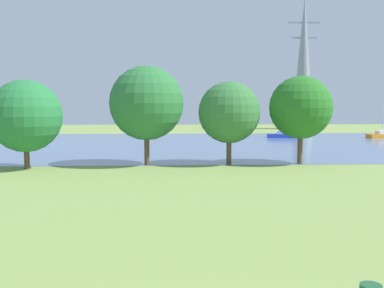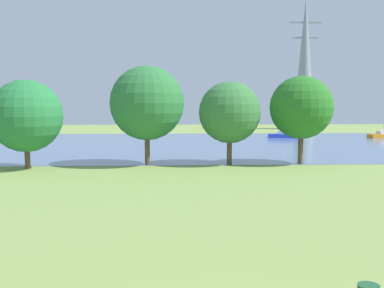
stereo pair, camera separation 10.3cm
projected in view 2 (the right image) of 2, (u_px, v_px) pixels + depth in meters
The scene contains 9 objects.
ground_plane at pixel (192, 182), 31.62m from camera, with size 160.00×160.00×0.00m, color #7F994C.
water_surface at pixel (183, 144), 59.48m from camera, with size 140.00×40.00×0.02m, color slate.
sailboat_blue at pixel (284, 135), 70.04m from camera, with size 5.00×2.41×6.55m.
sailboat_orange at pixel (383, 135), 70.11m from camera, with size 5.02×2.56×7.15m.
tree_east_far at pixel (26, 116), 37.09m from camera, with size 5.88×5.88×7.29m.
tree_west_near at pixel (147, 103), 39.49m from camera, with size 6.43×6.43×8.60m.
tree_east_near at pixel (230, 112), 39.98m from camera, with size 5.41×5.41×7.28m.
tree_mid_shore at pixel (301, 108), 40.26m from camera, with size 5.56×5.56×7.78m.
electricity_pylon at pixel (305, 63), 92.12m from camera, with size 6.40×4.40×26.62m.
Camera 2 is at (-1.27, -9.23, 5.48)m, focal length 42.87 mm.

